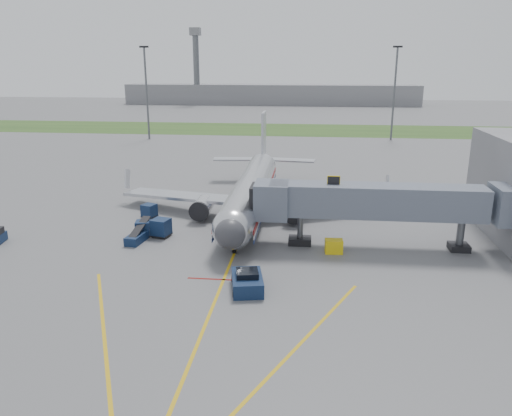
# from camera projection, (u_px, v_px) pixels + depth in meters

# --- Properties ---
(ground) EXTENTS (400.00, 400.00, 0.00)m
(ground) POSITION_uv_depth(u_px,v_px,m) (231.00, 261.00, 44.61)
(ground) COLOR #565659
(ground) RESTS_ON ground
(grass_strip) EXTENTS (300.00, 25.00, 0.01)m
(grass_strip) POSITION_uv_depth(u_px,v_px,m) (285.00, 130.00, 130.43)
(grass_strip) COLOR #2D4C1E
(grass_strip) RESTS_ON ground
(apron_markings) EXTENTS (21.52, 50.00, 0.01)m
(apron_markings) POSITION_uv_depth(u_px,v_px,m) (216.00, 298.00, 37.55)
(apron_markings) COLOR gold
(apron_markings) RESTS_ON ground
(airliner) EXTENTS (32.10, 35.67, 10.25)m
(airliner) POSITION_uv_depth(u_px,v_px,m) (251.00, 190.00, 58.40)
(airliner) COLOR silver
(airliner) RESTS_ON ground
(jet_bridge) EXTENTS (25.30, 4.00, 6.90)m
(jet_bridge) POSITION_uv_depth(u_px,v_px,m) (374.00, 202.00, 46.78)
(jet_bridge) COLOR slate
(jet_bridge) RESTS_ON ground
(light_mast_left) EXTENTS (2.00, 0.44, 20.40)m
(light_mast_left) POSITION_uv_depth(u_px,v_px,m) (147.00, 91.00, 111.41)
(light_mast_left) COLOR #595B60
(light_mast_left) RESTS_ON ground
(light_mast_right) EXTENTS (2.00, 0.44, 20.40)m
(light_mast_right) POSITION_uv_depth(u_px,v_px,m) (394.00, 91.00, 110.49)
(light_mast_right) COLOR #595B60
(light_mast_right) RESTS_ON ground
(distant_terminal) EXTENTS (120.00, 14.00, 8.00)m
(distant_terminal) POSITION_uv_depth(u_px,v_px,m) (271.00, 94.00, 206.62)
(distant_terminal) COLOR slate
(distant_terminal) RESTS_ON ground
(control_tower) EXTENTS (4.00, 4.00, 30.00)m
(control_tower) POSITION_uv_depth(u_px,v_px,m) (196.00, 61.00, 201.18)
(control_tower) COLOR #595B60
(control_tower) RESTS_ON ground
(pushback_tug) EXTENTS (2.99, 4.17, 1.58)m
(pushback_tug) POSITION_uv_depth(u_px,v_px,m) (247.00, 282.00, 38.87)
(pushback_tug) COLOR #0D1F3D
(pushback_tug) RESTS_ON ground
(baggage_cart_a) EXTENTS (1.87, 1.87, 1.56)m
(baggage_cart_a) POSITION_uv_depth(u_px,v_px,m) (149.00, 211.00, 56.79)
(baggage_cart_a) COLOR #0D1F3D
(baggage_cart_a) RESTS_ON ground
(baggage_cart_b) EXTENTS (2.06, 2.06, 1.84)m
(baggage_cart_b) POSITION_uv_depth(u_px,v_px,m) (161.00, 228.00, 50.59)
(baggage_cart_b) COLOR #0D1F3D
(baggage_cart_b) RESTS_ON ground
(baggage_cart_c) EXTENTS (1.71, 1.71, 1.59)m
(baggage_cart_c) POSITION_uv_depth(u_px,v_px,m) (143.00, 228.00, 50.76)
(baggage_cart_c) COLOR #0D1F3D
(baggage_cart_c) RESTS_ON ground
(belt_loader) EXTENTS (1.74, 4.11, 1.95)m
(belt_loader) POSITION_uv_depth(u_px,v_px,m) (138.00, 237.00, 49.36)
(belt_loader) COLOR #0D1F3D
(belt_loader) RESTS_ON ground
(ground_power_cart) EXTENTS (1.67, 1.17, 1.29)m
(ground_power_cart) POSITION_uv_depth(u_px,v_px,m) (334.00, 246.00, 46.34)
(ground_power_cart) COLOR yellow
(ground_power_cart) RESTS_ON ground
(ramp_worker) EXTENTS (0.62, 0.49, 1.47)m
(ramp_worker) POSITION_uv_depth(u_px,v_px,m) (147.00, 211.00, 57.07)
(ramp_worker) COLOR #B8D619
(ramp_worker) RESTS_ON ground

